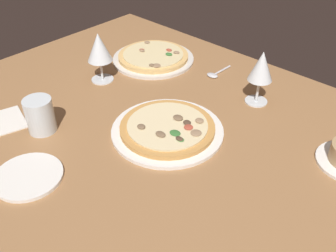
# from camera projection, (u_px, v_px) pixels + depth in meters

# --- Properties ---
(dining_table) EXTENTS (1.50, 1.10, 0.04)m
(dining_table) POSITION_uv_depth(u_px,v_px,m) (169.00, 144.00, 1.04)
(dining_table) COLOR #996B42
(dining_table) RESTS_ON ground
(pizza_main) EXTENTS (0.30, 0.30, 0.03)m
(pizza_main) POSITION_uv_depth(u_px,v_px,m) (168.00, 129.00, 1.04)
(pizza_main) COLOR white
(pizza_main) RESTS_ON dining_table
(pizza_side) EXTENTS (0.29, 0.29, 0.03)m
(pizza_side) POSITION_uv_depth(u_px,v_px,m) (153.00, 57.00, 1.38)
(pizza_side) COLOR silver
(pizza_side) RESTS_ON dining_table
(wine_glass_far) EXTENTS (0.07, 0.07, 0.16)m
(wine_glass_far) POSITION_uv_depth(u_px,v_px,m) (261.00, 68.00, 1.10)
(wine_glass_far) COLOR silver
(wine_glass_far) RESTS_ON dining_table
(wine_glass_near) EXTENTS (0.08, 0.08, 0.16)m
(wine_glass_near) POSITION_uv_depth(u_px,v_px,m) (99.00, 49.00, 1.21)
(wine_glass_near) COLOR silver
(wine_glass_near) RESTS_ON dining_table
(water_glass) EXTENTS (0.08, 0.08, 0.10)m
(water_glass) POSITION_uv_depth(u_px,v_px,m) (40.00, 117.00, 1.03)
(water_glass) COLOR silver
(water_glass) RESTS_ON dining_table
(side_plate) EXTENTS (0.16, 0.16, 0.01)m
(side_plate) POSITION_uv_depth(u_px,v_px,m) (28.00, 176.00, 0.90)
(side_plate) COLOR white
(side_plate) RESTS_ON dining_table
(spoon) EXTENTS (0.04, 0.11, 0.01)m
(spoon) POSITION_uv_depth(u_px,v_px,m) (215.00, 74.00, 1.29)
(spoon) COLOR silver
(spoon) RESTS_ON dining_table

